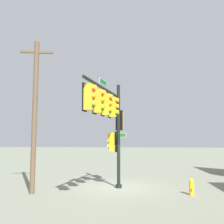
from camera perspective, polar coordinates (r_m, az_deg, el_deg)
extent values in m
plane|color=gray|center=(14.87, 1.59, -17.43)|extent=(120.00, 120.00, 0.00)
cylinder|color=black|center=(14.58, 1.55, -5.51)|extent=(0.20, 0.20, 6.14)
cylinder|color=black|center=(14.85, 1.59, -17.05)|extent=(0.36, 0.36, 0.20)
cylinder|color=black|center=(12.31, -1.77, 5.45)|extent=(5.19, 1.25, 0.14)
cylinder|color=black|center=(13.58, 0.19, 2.21)|extent=(2.37, 0.58, 1.07)
cube|color=yellow|center=(13.56, 0.21, 1.16)|extent=(0.39, 0.42, 1.10)
cube|color=black|center=(13.62, -0.59, 1.13)|extent=(0.44, 0.13, 1.22)
sphere|color=#FF2018|center=(13.55, 1.02, 2.62)|extent=(0.22, 0.22, 0.22)
cylinder|color=yellow|center=(13.55, 1.27, 2.83)|extent=(0.26, 0.18, 0.23)
sphere|color=#855607|center=(13.51, 1.03, 1.19)|extent=(0.22, 0.22, 0.22)
cylinder|color=yellow|center=(13.50, 1.27, 1.41)|extent=(0.26, 0.18, 0.23)
sphere|color=#0B621E|center=(13.47, 1.03, -0.25)|extent=(0.22, 0.22, 0.22)
cylinder|color=yellow|center=(13.46, 1.27, -0.03)|extent=(0.26, 0.18, 0.23)
cube|color=yellow|center=(12.45, -1.35, 1.81)|extent=(0.39, 0.42, 1.10)
cube|color=black|center=(12.52, -2.22, 1.77)|extent=(0.44, 0.13, 1.22)
sphere|color=#FF2018|center=(12.45, -0.46, 3.40)|extent=(0.22, 0.22, 0.22)
cylinder|color=yellow|center=(12.44, -0.20, 3.63)|extent=(0.25, 0.18, 0.23)
sphere|color=#855607|center=(12.39, -0.47, 1.85)|extent=(0.22, 0.22, 0.22)
cylinder|color=yellow|center=(12.38, -0.20, 2.08)|extent=(0.25, 0.18, 0.23)
sphere|color=#0B621E|center=(12.35, -0.47, 0.28)|extent=(0.22, 0.22, 0.22)
cylinder|color=yellow|center=(12.34, -0.20, 0.52)|extent=(0.25, 0.18, 0.23)
cube|color=yellow|center=(11.36, -3.21, 2.58)|extent=(0.40, 0.43, 1.10)
cube|color=black|center=(11.44, -4.13, 2.53)|extent=(0.44, 0.15, 1.22)
sphere|color=#FF2018|center=(11.34, -2.26, 4.34)|extent=(0.22, 0.22, 0.22)
cylinder|color=yellow|center=(11.33, -1.98, 4.60)|extent=(0.26, 0.19, 0.23)
sphere|color=#855607|center=(11.28, -2.27, 2.64)|extent=(0.22, 0.22, 0.22)
cylinder|color=yellow|center=(11.27, -1.99, 2.90)|extent=(0.26, 0.19, 0.23)
sphere|color=#0B621E|center=(11.24, -2.28, 0.92)|extent=(0.22, 0.22, 0.22)
cylinder|color=yellow|center=(11.22, -1.99, 1.19)|extent=(0.26, 0.19, 0.23)
cube|color=yellow|center=(10.28, -5.47, 3.52)|extent=(0.39, 0.42, 1.10)
cube|color=black|center=(10.36, -6.48, 3.46)|extent=(0.44, 0.14, 1.22)
sphere|color=#FF2018|center=(10.27, -4.42, 5.45)|extent=(0.22, 0.22, 0.22)
cylinder|color=yellow|center=(10.25, -4.10, 5.75)|extent=(0.26, 0.19, 0.23)
sphere|color=#855607|center=(10.20, -4.43, 3.58)|extent=(0.22, 0.22, 0.22)
cylinder|color=yellow|center=(10.19, -4.12, 3.88)|extent=(0.26, 0.19, 0.23)
sphere|color=#0B621E|center=(10.15, -4.45, 1.69)|extent=(0.22, 0.22, 0.22)
cylinder|color=yellow|center=(10.14, -4.13, 1.98)|extent=(0.26, 0.19, 0.23)
cube|color=yellow|center=(14.96, 1.90, -2.02)|extent=(0.42, 0.39, 1.10)
cube|color=black|center=(14.76, 1.70, -1.96)|extent=(0.13, 0.44, 1.22)
sphere|color=#FF2018|center=(15.18, 2.09, -0.79)|extent=(0.22, 0.22, 0.22)
cylinder|color=yellow|center=(15.24, 2.15, -0.62)|extent=(0.19, 0.26, 0.23)
sphere|color=#855607|center=(15.15, 2.10, -2.07)|extent=(0.22, 0.22, 0.22)
cylinder|color=yellow|center=(15.21, 2.15, -1.90)|extent=(0.19, 0.26, 0.23)
sphere|color=#0B621E|center=(15.13, 2.10, -3.35)|extent=(0.22, 0.22, 0.22)
cylinder|color=yellow|center=(15.19, 2.16, -3.18)|extent=(0.19, 0.26, 0.23)
cube|color=yellow|center=(14.68, 0.23, -7.02)|extent=(0.39, 0.42, 1.10)
cube|color=black|center=(14.62, 0.99, -7.02)|extent=(0.44, 0.13, 1.22)
sphere|color=#FF2018|center=(14.74, -0.52, -5.70)|extent=(0.22, 0.22, 0.22)
cylinder|color=yellow|center=(14.76, -0.74, -5.50)|extent=(0.26, 0.19, 0.23)
sphere|color=#855607|center=(14.74, -0.52, -7.02)|extent=(0.22, 0.22, 0.22)
cylinder|color=yellow|center=(14.76, -0.74, -6.82)|extent=(0.26, 0.19, 0.23)
sphere|color=#0B621E|center=(14.75, -0.52, -8.34)|extent=(0.22, 0.22, 0.22)
cylinder|color=yellow|center=(14.76, -0.75, -8.14)|extent=(0.26, 0.19, 0.23)
cube|color=white|center=(12.13, -2.17, 7.08)|extent=(0.92, 0.22, 0.26)
cube|color=#07692F|center=(12.13, -2.17, 7.08)|extent=(0.89, 0.22, 0.22)
cube|color=white|center=(14.58, 1.55, -5.45)|extent=(0.22, 0.92, 0.26)
cube|color=#1F6C24|center=(14.58, 1.55, -5.45)|extent=(0.22, 0.89, 0.22)
cylinder|color=brown|center=(13.76, -17.80, -0.73)|extent=(0.27, 0.27, 8.28)
cube|color=brown|center=(14.51, -17.34, 13.32)|extent=(0.48, 1.79, 0.12)
cylinder|color=yellow|center=(13.61, 18.28, -16.80)|extent=(0.24, 0.24, 0.65)
sphere|color=yellow|center=(13.54, 18.22, -15.16)|extent=(0.22, 0.22, 0.22)
cylinder|color=gold|center=(13.46, 18.43, -16.78)|extent=(0.12, 0.10, 0.10)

